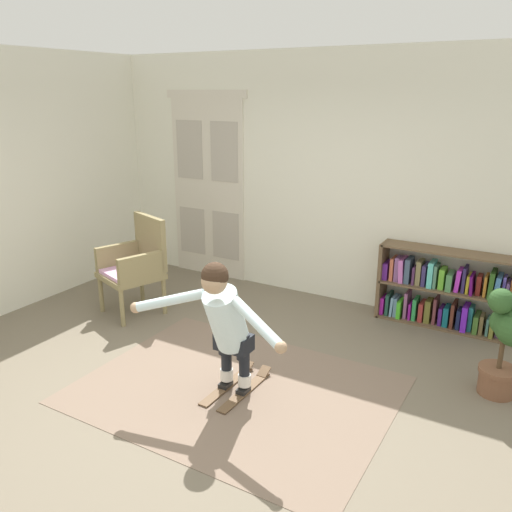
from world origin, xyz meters
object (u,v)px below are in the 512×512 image
at_px(wicker_chair, 136,263).
at_px(bookshelf, 445,293).
at_px(potted_plant, 511,334).
at_px(skis_pair, 237,386).
at_px(person_skier, 225,318).

bearing_deg(wicker_chair, bookshelf, 23.23).
distance_m(potted_plant, skis_pair, 2.29).
xyz_separation_m(skis_pair, person_skier, (-0.00, -0.17, 0.70)).
bearing_deg(bookshelf, potted_plant, -57.64).
bearing_deg(bookshelf, wicker_chair, -156.77).
bearing_deg(potted_plant, skis_pair, -152.24).
relative_size(wicker_chair, potted_plant, 1.16).
relative_size(bookshelf, potted_plant, 1.53).
bearing_deg(wicker_chair, person_skier, -28.60).
relative_size(bookshelf, wicker_chair, 1.31).
distance_m(bookshelf, skis_pair, 2.54).
xyz_separation_m(wicker_chair, person_skier, (1.87, -1.02, 0.14)).
relative_size(wicker_chair, person_skier, 0.78).
bearing_deg(wicker_chair, skis_pair, -24.33).
height_order(potted_plant, skis_pair, potted_plant).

